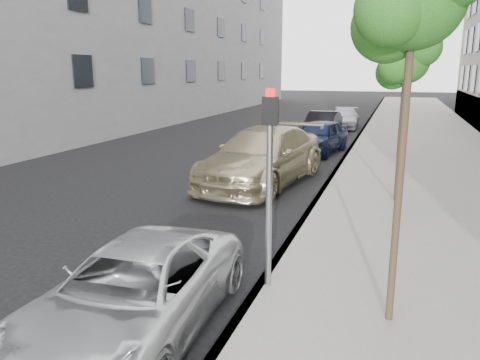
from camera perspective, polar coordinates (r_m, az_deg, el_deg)
The scene contains 11 objects.
ground at distance 6.74m, azimuth -12.85°, elevation -18.86°, with size 160.00×160.00×0.00m, color black.
sidewalk at distance 29.04m, azimuth 20.97°, elevation 5.49°, with size 6.40×72.00×0.14m, color gray.
curb at distance 29.08m, azimuth 14.79°, elevation 5.94°, with size 0.15×72.00×0.14m, color #9E9B93.
tree_mid at distance 12.81m, azimuth 19.71°, elevation 13.56°, with size 1.57×1.37×4.42m.
tree_far at distance 19.31m, azimuth 19.56°, elevation 13.64°, with size 1.54×1.34×4.56m.
signal_pole at distance 7.19m, azimuth 3.61°, elevation 1.66°, with size 0.26×0.21×3.14m.
minivan at distance 6.67m, azimuth -12.79°, elevation -13.23°, with size 2.02×4.39×1.22m, color silver.
suv at distance 14.85m, azimuth 2.78°, elevation 2.90°, with size 2.48×6.09×1.77m, color tan.
sedan_blue at distance 20.75m, azimuth 9.61°, elevation 5.24°, with size 1.71×4.25×1.45m, color #111A3A.
sedan_black at distance 25.59m, azimuth 9.99°, elevation 6.65°, with size 1.47×4.23×1.39m, color black.
sedan_rear at distance 30.27m, azimuth 12.59°, elevation 7.36°, with size 1.71×4.20×1.22m, color #A9ABB2.
Camera 1 is at (3.12, -4.81, 3.55)m, focal length 35.00 mm.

